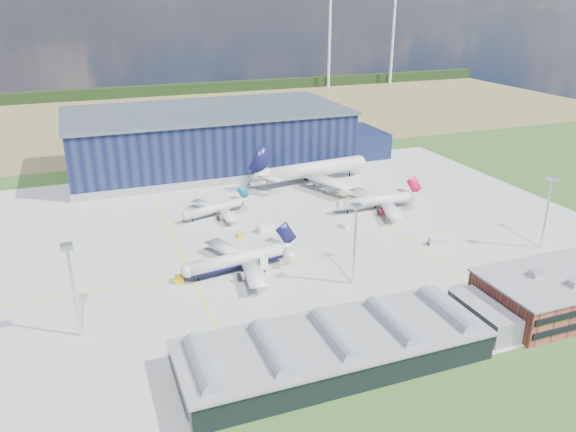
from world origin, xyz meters
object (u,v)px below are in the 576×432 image
(light_mast_east, at_px, (549,201))
(airliner_widebody, at_px, (315,162))
(airliner_regional, at_px, (214,204))
(ops_building, at_px, (571,289))
(gse_van_c, at_px, (437,242))
(airliner_navy, at_px, (236,253))
(gse_tug_a, at_px, (179,279))
(airstair, at_px, (263,267))
(hangar, at_px, (214,141))
(car_a, at_px, (543,280))
(car_b, at_px, (426,306))
(gse_tug_b, at_px, (240,235))
(gse_cart_a, at_px, (344,226))
(gse_van_a, at_px, (265,228))
(airliner_red, at_px, (376,196))
(light_mast_west, at_px, (71,276))
(light_mast_center, at_px, (355,231))

(light_mast_east, distance_m, airliner_widebody, 93.97)
(light_mast_east, bearing_deg, airliner_regional, 144.82)
(ops_building, bearing_deg, gse_van_c, 101.55)
(airliner_navy, bearing_deg, airliner_regional, -103.71)
(gse_tug_a, relative_size, airstair, 0.73)
(hangar, height_order, car_a, hangar)
(airliner_widebody, distance_m, car_b, 104.30)
(gse_tug_b, distance_m, gse_cart_a, 35.22)
(airliner_navy, distance_m, car_a, 84.43)
(gse_van_a, relative_size, gse_cart_a, 1.71)
(airliner_red, bearing_deg, gse_tug_b, 8.07)
(hangar, height_order, light_mast_west, hangar)
(ops_building, bearing_deg, light_mast_east, 56.32)
(light_mast_west, bearing_deg, airliner_navy, 22.97)
(airliner_red, height_order, gse_van_c, airliner_red)
(gse_cart_a, bearing_deg, gse_tug_a, 178.28)
(gse_cart_a, height_order, gse_van_c, gse_van_c)
(gse_van_a, height_order, car_b, gse_van_a)
(airliner_widebody, relative_size, gse_tug_a, 14.69)
(gse_van_a, bearing_deg, hangar, -21.59)
(light_mast_center, xyz_separation_m, airliner_red, (33.15, 47.01, -9.69))
(hangar, distance_m, gse_tug_a, 113.68)
(ops_building, xyz_separation_m, car_b, (-33.65, 12.00, -4.12))
(ops_building, relative_size, gse_van_a, 8.12)
(ops_building, distance_m, car_b, 35.97)
(gse_tug_b, bearing_deg, light_mast_center, -51.35)
(light_mast_west, distance_m, gse_van_c, 107.94)
(light_mast_east, height_order, airliner_regional, light_mast_east)
(car_a, bearing_deg, gse_cart_a, 31.32)
(airliner_navy, xyz_separation_m, car_a, (76.19, -36.00, -5.29))
(hangar, bearing_deg, airliner_widebody, -50.66)
(airliner_navy, bearing_deg, car_a, 146.89)
(light_mast_east, height_order, airliner_navy, light_mast_east)
(hangar, relative_size, car_a, 37.63)
(airliner_navy, xyz_separation_m, airliner_regional, (4.55, 44.01, -1.35))
(airliner_navy, bearing_deg, airliner_widebody, -136.14)
(airliner_regional, relative_size, gse_tug_a, 7.42)
(light_mast_east, distance_m, airliner_navy, 94.75)
(light_mast_center, distance_m, light_mast_east, 65.00)
(gse_van_a, xyz_separation_m, airstair, (-10.14, -28.17, 0.43))
(hangar, xyz_separation_m, gse_tug_b, (-12.39, -83.46, -11.00))
(airliner_red, bearing_deg, car_a, 105.36)
(hangar, distance_m, car_b, 144.42)
(hangar, relative_size, gse_van_a, 25.61)
(airliner_navy, xyz_separation_m, car_b, (38.89, -36.00, -5.27))
(airliner_widebody, bearing_deg, airliner_red, -84.73)
(airliner_red, distance_m, gse_van_c, 34.35)
(hangar, height_order, airliner_regional, hangar)
(light_mast_west, bearing_deg, gse_tug_b, 39.36)
(ops_building, relative_size, light_mast_west, 2.00)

